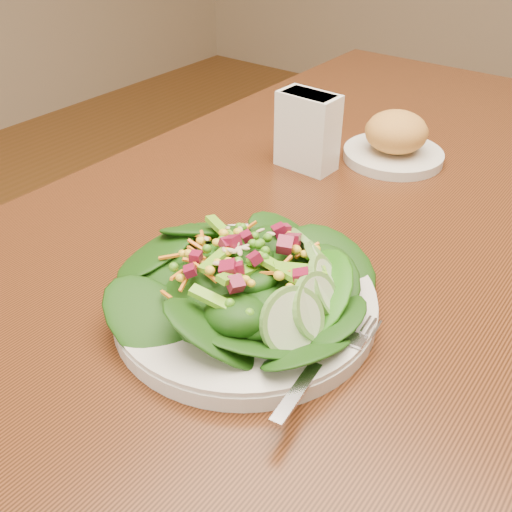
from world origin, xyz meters
name	(u,v)px	position (x,y,z in m)	size (l,w,h in m)	color
ground_plane	(345,505)	(0.00, 0.00, 0.00)	(5.00, 5.00, 0.00)	brown
dining_table	(383,264)	(0.00, 0.00, 0.65)	(0.90, 1.40, 0.75)	#602D15
salad_plate	(252,292)	(-0.02, -0.31, 0.78)	(0.29, 0.29, 0.08)	silver
bread_plate	(395,141)	(-0.07, 0.14, 0.78)	(0.16, 0.16, 0.08)	silver
napkin_holder	(308,129)	(-0.17, 0.03, 0.81)	(0.09, 0.05, 0.12)	white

